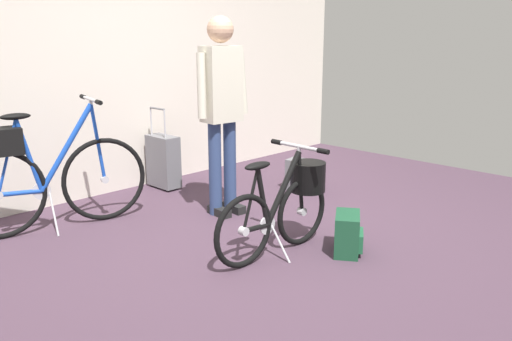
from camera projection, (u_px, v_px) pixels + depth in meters
name	position (u px, v px, depth m)	size (l,w,h in m)	color
ground_plane	(292.00, 248.00, 3.87)	(6.41, 6.41, 0.00)	#473342
back_wall	(116.00, 45.00, 5.05)	(6.41, 0.10, 2.85)	silver
folding_bike_foreground	(287.00, 200.00, 3.75)	(1.10, 0.53, 0.78)	black
display_bike_left	(44.00, 174.00, 4.11)	(1.48, 0.54, 1.05)	black
visitor_near_wall	(222.00, 104.00, 4.42)	(0.53, 0.29, 1.68)	navy
rolling_suitcase	(163.00, 161.00, 5.33)	(0.18, 0.36, 0.83)	slate
backpack_on_floor	(304.00, 175.00, 5.28)	(0.26, 0.36, 0.31)	slate
handbag_on_floor	(348.00, 234.00, 3.76)	(0.34, 0.31, 0.29)	#19472D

